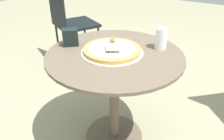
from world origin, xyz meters
TOP-DOWN VIEW (x-y plane):
  - ground_plane at (0.00, 0.00)m, footprint 10.00×10.00m
  - patio_table at (0.00, 0.00)m, footprint 0.81×0.81m
  - pizza_on_tray at (-0.02, -0.00)m, footprint 0.37×0.37m
  - pizza_server at (-0.02, 0.02)m, footprint 0.16×0.20m
  - drinking_cup at (0.20, 0.21)m, footprint 0.07×0.07m
  - napkin_dispenser at (-0.30, -0.05)m, footprint 0.12×0.12m
  - patio_chair_far at (-1.09, 0.76)m, footprint 0.58×0.58m

SIDE VIEW (x-z plane):
  - ground_plane at x=0.00m, z-range 0.00..0.00m
  - patio_table at x=0.00m, z-range 0.16..0.85m
  - patio_chair_far at x=-1.09m, z-range 0.07..0.99m
  - pizza_on_tray at x=-0.02m, z-range 0.68..0.72m
  - napkin_dispenser at x=-0.30m, z-range 0.68..0.79m
  - pizza_server at x=-0.02m, z-range 0.73..0.75m
  - drinking_cup at x=0.20m, z-range 0.68..0.81m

